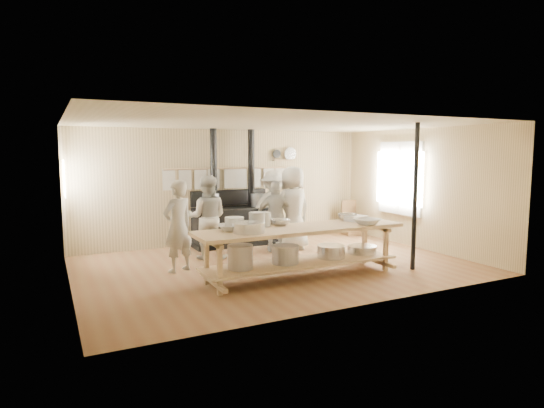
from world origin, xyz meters
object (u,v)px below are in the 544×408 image
cook_left (207,217)px  cook_by_window (273,208)px  prep_table (301,247)px  cook_center (293,208)px  cook_right (276,216)px  chair (352,225)px  roasting_pan (356,218)px  stove (234,222)px  cook_far_left (178,226)px

cook_left → cook_by_window: bearing=-135.7°
prep_table → cook_center: (0.93, 1.93, 0.38)m
cook_left → cook_by_window: size_ratio=0.97×
prep_table → cook_by_window: size_ratio=2.14×
prep_table → cook_right: size_ratio=2.41×
chair → roasting_pan: (-1.91, -2.70, 0.64)m
cook_center → cook_right: size_ratio=1.20×
cook_left → chair: (4.12, 0.87, -0.56)m
stove → cook_right: bearing=-62.6°
cook_by_window → roasting_pan: cook_by_window is taller
prep_table → cook_center: size_ratio=2.00×
cook_left → chair: cook_left is taller
prep_table → chair: bearing=42.2°
cook_far_left → roasting_pan: 3.19m
cook_far_left → cook_left: (0.77, 0.72, 0.01)m
cook_left → cook_center: size_ratio=0.91×
cook_far_left → roasting_pan: size_ratio=4.01×
cook_center → chair: cook_center is taller
cook_right → chair: 2.81m
cook_far_left → cook_left: bearing=-160.1°
cook_center → roasting_pan: cook_center is taller
prep_table → cook_by_window: bearing=72.7°
stove → cook_by_window: bearing=-23.0°
roasting_pan → cook_by_window: bearing=99.6°
stove → cook_left: size_ratio=1.59×
cook_left → cook_right: (1.50, -0.03, -0.07)m
cook_by_window → stove: bearing=163.9°
cook_right → chair: cook_right is taller
cook_by_window → chair: cook_by_window is taller
cook_by_window → roasting_pan: (0.42, -2.50, 0.05)m
prep_table → cook_far_left: cook_far_left is taller
cook_center → roasting_pan: size_ratio=4.47×
cook_far_left → cook_center: bearing=170.7°
prep_table → cook_left: bearing=115.6°
cook_center → roasting_pan: (0.33, -1.77, -0.00)m
cook_far_left → cook_by_window: 2.91m
cook_far_left → chair: 5.17m
cook_center → chair: size_ratio=2.07×
cook_far_left → cook_center: (2.65, 0.65, 0.09)m
prep_table → chair: size_ratio=4.16×
prep_table → cook_right: bearing=74.5°
prep_table → cook_far_left: 2.17m
prep_table → cook_center: bearing=64.4°
cook_right → cook_left: bearing=21.6°
cook_by_window → cook_right: bearing=-105.3°
stove → chair: bearing=-2.7°
stove → cook_right: (0.54, -1.05, 0.23)m
cook_far_left → roasting_pan: bearing=136.4°
cook_far_left → cook_right: size_ratio=1.08×
stove → cook_by_window: stove is taller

